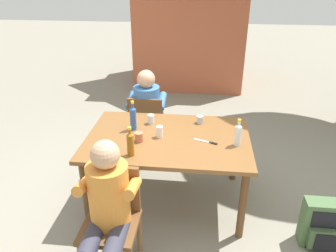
{
  "coord_description": "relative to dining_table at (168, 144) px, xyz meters",
  "views": [
    {
      "loc": [
        0.32,
        -2.87,
        2.31
      ],
      "look_at": [
        0.0,
        0.0,
        0.89
      ],
      "focal_mm": 35.27,
      "sensor_mm": 36.0,
      "label": 1
    }
  ],
  "objects": [
    {
      "name": "chair_far_left",
      "position": [
        -0.36,
        0.85,
        -0.2
      ],
      "size": [
        0.44,
        0.44,
        0.87
      ],
      "color": "brown",
      "rests_on": "ground_plane"
    },
    {
      "name": "cup_terracotta",
      "position": [
        -0.27,
        -0.12,
        0.13
      ],
      "size": [
        0.08,
        0.08,
        0.09
      ],
      "primitive_type": "cylinder",
      "color": "#BC6B47",
      "rests_on": "dining_table"
    },
    {
      "name": "dining_table",
      "position": [
        0.0,
        0.0,
        0.0
      ],
      "size": [
        1.61,
        1.1,
        0.77
      ],
      "color": "brown",
      "rests_on": "ground_plane"
    },
    {
      "name": "cup_steel",
      "position": [
        0.31,
        0.35,
        0.12
      ],
      "size": [
        0.07,
        0.07,
        0.08
      ],
      "primitive_type": "cylinder",
      "color": "#B2B7BC",
      "rests_on": "dining_table"
    },
    {
      "name": "chair_near_left",
      "position": [
        -0.36,
        -0.85,
        -0.2
      ],
      "size": [
        0.44,
        0.44,
        0.87
      ],
      "color": "brown",
      "rests_on": "ground_plane"
    },
    {
      "name": "bottle_clear",
      "position": [
        0.67,
        -0.09,
        0.2
      ],
      "size": [
        0.06,
        0.06,
        0.27
      ],
      "color": "white",
      "rests_on": "dining_table"
    },
    {
      "name": "bottle_blue",
      "position": [
        -0.37,
        0.12,
        0.22
      ],
      "size": [
        0.06,
        0.06,
        0.31
      ],
      "color": "#2D56A3",
      "rests_on": "dining_table"
    },
    {
      "name": "backpack_by_near_side",
      "position": [
        1.45,
        -0.47,
        -0.48
      ],
      "size": [
        0.3,
        0.26,
        0.42
      ],
      "color": "black",
      "rests_on": "ground_plane"
    },
    {
      "name": "brick_kiosk",
      "position": [
        0.01,
        4.15,
        0.77
      ],
      "size": [
        2.45,
        1.95,
        2.77
      ],
      "color": "#B25638",
      "rests_on": "ground_plane"
    },
    {
      "name": "cup_glass",
      "position": [
        -0.22,
        0.29,
        0.13
      ],
      "size": [
        0.07,
        0.07,
        0.1
      ],
      "primitive_type": "cylinder",
      "color": "silver",
      "rests_on": "dining_table"
    },
    {
      "name": "bottle_amber",
      "position": [
        -0.29,
        -0.38,
        0.21
      ],
      "size": [
        0.06,
        0.06,
        0.28
      ],
      "color": "#996019",
      "rests_on": "dining_table"
    },
    {
      "name": "table_knife",
      "position": [
        0.39,
        -0.07,
        0.09
      ],
      "size": [
        0.23,
        0.11,
        0.01
      ],
      "color": "silver",
      "rests_on": "dining_table"
    },
    {
      "name": "backpack_by_far_side",
      "position": [
        1.41,
        -0.49,
        -0.46
      ],
      "size": [
        0.31,
        0.22,
        0.47
      ],
      "color": "#47663D",
      "rests_on": "ground_plane"
    },
    {
      "name": "ground_plane",
      "position": [
        0.0,
        0.0,
        -0.68
      ],
      "size": [
        24.0,
        24.0,
        0.0
      ],
      "primitive_type": "plane",
      "color": "gray"
    },
    {
      "name": "person_in_plaid_shirt",
      "position": [
        -0.36,
        -0.96,
        -0.03
      ],
      "size": [
        0.47,
        0.61,
        1.18
      ],
      "color": "orange",
      "rests_on": "ground_plane"
    },
    {
      "name": "cup_white",
      "position": [
        -0.08,
        -0.01,
        0.14
      ],
      "size": [
        0.06,
        0.06,
        0.12
      ],
      "primitive_type": "cylinder",
      "color": "white",
      "rests_on": "dining_table"
    },
    {
      "name": "person_in_white_shirt",
      "position": [
        -0.36,
        0.96,
        -0.03
      ],
      "size": [
        0.47,
        0.61,
        1.18
      ],
      "color": "#3D70B2",
      "rests_on": "ground_plane"
    }
  ]
}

